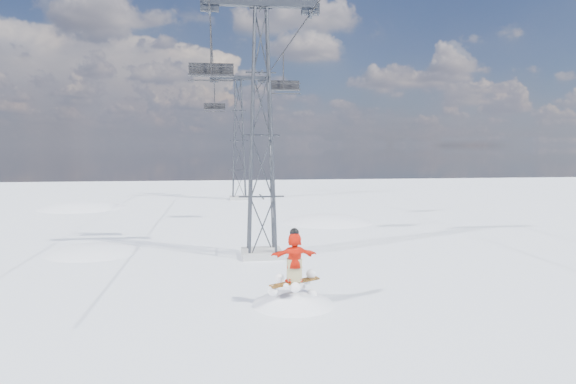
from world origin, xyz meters
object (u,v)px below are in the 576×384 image
at_px(snowboarder_jump, 293,354).
at_px(lift_chair_near, 211,71).
at_px(lift_tower_far, 239,141).
at_px(lift_tower_near, 261,136).

bearing_deg(snowboarder_jump, lift_chair_near, 104.61).
bearing_deg(lift_tower_far, snowboarder_jump, -89.30).
height_order(lift_tower_far, snowboarder_jump, lift_tower_far).
relative_size(lift_tower_far, lift_chair_near, 4.22).
relative_size(lift_tower_far, snowboarder_jump, 1.77).
bearing_deg(snowboarder_jump, lift_tower_far, 90.70).
distance_m(lift_tower_near, lift_chair_near, 4.79).
xyz_separation_m(snowboarder_jump, lift_chair_near, (-2.59, 9.95, 10.33)).
relative_size(snowboarder_jump, lift_chair_near, 2.38).
bearing_deg(lift_tower_near, lift_tower_far, 90.00).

